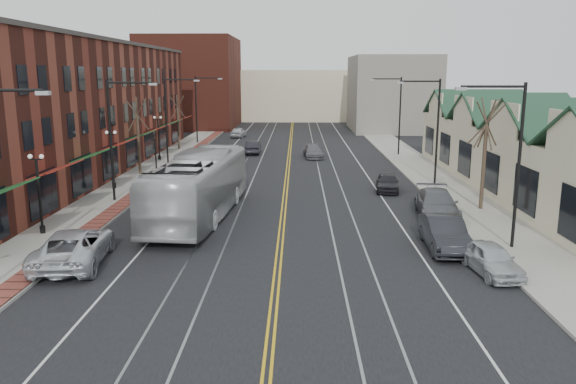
{
  "coord_description": "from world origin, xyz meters",
  "views": [
    {
      "loc": [
        0.87,
        -20.76,
        8.59
      ],
      "look_at": [
        0.34,
        10.11,
        2.0
      ],
      "focal_mm": 35.0,
      "sensor_mm": 36.0,
      "label": 1
    }
  ],
  "objects_px": {
    "parked_car_b": "(444,233)",
    "parked_car_a": "(491,259)",
    "transit_bus": "(199,187)",
    "parked_car_d": "(387,182)",
    "parked_suv": "(74,247)",
    "parked_car_c": "(437,204)"
  },
  "relations": [
    {
      "from": "transit_bus",
      "to": "parked_car_a",
      "type": "xyz_separation_m",
      "value": [
        14.3,
        -9.39,
        -1.25
      ]
    },
    {
      "from": "transit_bus",
      "to": "parked_suv",
      "type": "height_order",
      "value": "transit_bus"
    },
    {
      "from": "parked_car_a",
      "to": "parked_car_c",
      "type": "xyz_separation_m",
      "value": [
        0.0,
        9.74,
        0.14
      ]
    },
    {
      "from": "transit_bus",
      "to": "parked_car_c",
      "type": "xyz_separation_m",
      "value": [
        14.3,
        0.35,
        -1.11
      ]
    },
    {
      "from": "transit_bus",
      "to": "parked_car_a",
      "type": "height_order",
      "value": "transit_bus"
    },
    {
      "from": "parked_car_d",
      "to": "transit_bus",
      "type": "bearing_deg",
      "value": -140.08
    },
    {
      "from": "transit_bus",
      "to": "parked_suv",
      "type": "distance_m",
      "value": 9.55
    },
    {
      "from": "transit_bus",
      "to": "parked_car_d",
      "type": "relative_size",
      "value": 3.48
    },
    {
      "from": "parked_car_b",
      "to": "parked_car_a",
      "type": "bearing_deg",
      "value": -69.22
    },
    {
      "from": "parked_car_a",
      "to": "parked_car_d",
      "type": "height_order",
      "value": "parked_car_d"
    },
    {
      "from": "transit_bus",
      "to": "parked_suv",
      "type": "xyz_separation_m",
      "value": [
        -4.3,
        -8.45,
        -1.09
      ]
    },
    {
      "from": "parked_suv",
      "to": "parked_car_a",
      "type": "relative_size",
      "value": 1.51
    },
    {
      "from": "parked_car_b",
      "to": "parked_car_d",
      "type": "distance_m",
      "value": 13.93
    },
    {
      "from": "transit_bus",
      "to": "parked_car_b",
      "type": "distance_m",
      "value": 14.48
    },
    {
      "from": "parked_car_a",
      "to": "parked_car_d",
      "type": "bearing_deg",
      "value": 88.56
    },
    {
      "from": "parked_suv",
      "to": "parked_car_d",
      "type": "height_order",
      "value": "parked_suv"
    },
    {
      "from": "parked_car_a",
      "to": "parked_car_c",
      "type": "relative_size",
      "value": 0.71
    },
    {
      "from": "parked_car_c",
      "to": "parked_car_d",
      "type": "bearing_deg",
      "value": 108.96
    },
    {
      "from": "parked_car_a",
      "to": "parked_car_c",
      "type": "bearing_deg",
      "value": 82.62
    },
    {
      "from": "parked_car_c",
      "to": "parked_suv",
      "type": "bearing_deg",
      "value": -149.09
    },
    {
      "from": "parked_car_b",
      "to": "transit_bus",
      "type": "bearing_deg",
      "value": 157.23
    },
    {
      "from": "parked_car_a",
      "to": "parked_car_b",
      "type": "distance_m",
      "value": 3.59
    }
  ]
}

